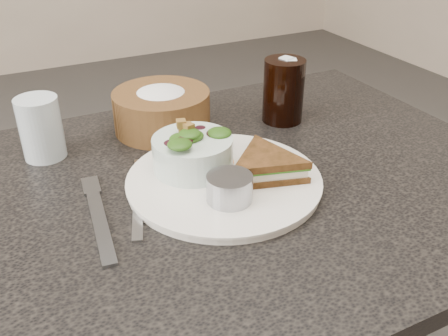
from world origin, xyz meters
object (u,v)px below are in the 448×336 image
Objects in this scene: water_glass at (41,128)px; bread_basket at (161,104)px; sandwich at (266,166)px; salad_bowl at (193,148)px; dinner_plate at (224,181)px; cola_glass at (284,88)px; dressing_ramekin at (229,188)px.

bread_basket is at bearing 3.04° from water_glass.
salad_bowl is at bearing 156.64° from sandwich.
water_glass is at bearing 139.44° from salad_bowl.
dinner_plate is 0.27m from cola_glass.
dressing_ramekin reaches higher than dinner_plate.
dinner_plate is 0.32m from water_glass.
dressing_ramekin is at bearing -84.56° from salad_bowl.
water_glass is at bearing 172.95° from cola_glass.
cola_glass is at bearing -7.05° from water_glass.
water_glass is (-0.44, 0.05, -0.01)m from cola_glass.
salad_bowl is 0.94× the size of cola_glass.
water_glass is at bearing -176.96° from bread_basket.
dinner_plate is 1.66× the size of bread_basket.
water_glass reaches higher than dinner_plate.
sandwich is 0.79× the size of bread_basket.
salad_bowl is at bearing -95.15° from bread_basket.
dressing_ramekin is 0.49× the size of cola_glass.
sandwich is at bearing -22.82° from dinner_plate.
bread_basket is at bearing 93.48° from dinner_plate.
dressing_ramekin is at bearing -109.34° from dinner_plate.
cola_glass reaches higher than sandwich.
salad_bowl is 0.11m from dressing_ramekin.
dressing_ramekin is 0.32m from cola_glass.
dinner_plate is 2.81× the size of water_glass.
water_glass is (-0.21, 0.28, 0.02)m from dressing_ramekin.
salad_bowl is at bearing -154.02° from cola_glass.
water_glass reaches higher than sandwich.
water_glass is at bearing 155.58° from sandwich.
bread_basket is 0.23m from cola_glass.
water_glass is (-0.23, 0.22, 0.05)m from dinner_plate.
cola_glass is (0.23, 0.22, 0.03)m from dressing_ramekin.
dinner_plate is at bearing -141.81° from cola_glass.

